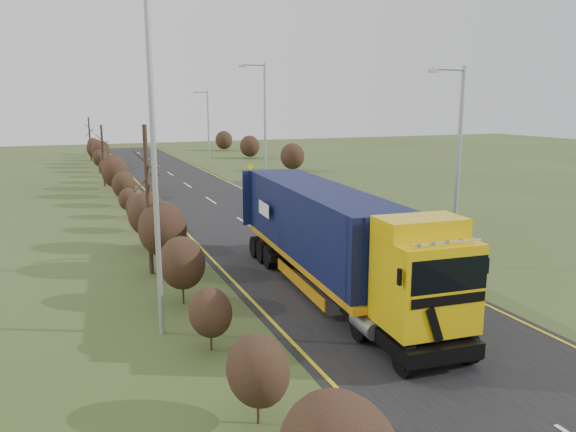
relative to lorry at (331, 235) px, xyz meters
The scene contains 14 objects.
ground 2.55m from the lorry, 50.29° to the left, with size 160.00×160.00×0.00m, color #3C481F.
road 11.21m from the lorry, 85.83° to the left, with size 8.00×120.00×0.02m, color black.
layby 22.31m from the lorry, 70.80° to the left, with size 6.00×18.00×0.02m, color #2A2725.
lane_markings 10.91m from the lorry, 85.71° to the left, with size 7.52×116.00×0.01m.
hedgerow 10.29m from the lorry, 120.40° to the left, with size 2.24×102.04×6.05m.
lorry is the anchor object (origin of this frame).
car_red_hatchback 18.20m from the lorry, 63.50° to the left, with size 1.67×4.16×1.42m, color #941707.
car_blue_sedan 22.20m from the lorry, 69.90° to the left, with size 1.55×4.45×1.47m, color #0B173D.
streetlight_near 6.97m from the lorry, 11.87° to the left, with size 1.78×0.18×8.33m.
streetlight_mid 23.08m from the lorry, 76.67° to the left, with size 2.05×0.19×9.69m.
streetlight_far 45.23m from the lorry, 81.72° to the left, with size 1.73×0.18×8.08m.
left_pole 7.24m from the lorry, 168.26° to the right, with size 0.16×0.16×11.05m, color #9FA2A4.
speed_sign 15.13m from the lorry, 70.67° to the left, with size 0.56×0.10×2.02m.
warning_board 29.79m from the lorry, 77.54° to the left, with size 0.63×0.11×1.66m.
Camera 1 is at (-9.50, -18.58, 6.92)m, focal length 35.00 mm.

